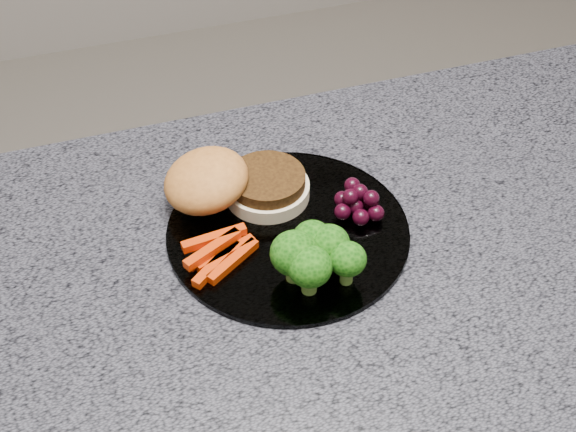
% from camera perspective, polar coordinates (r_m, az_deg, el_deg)
% --- Properties ---
extents(countertop, '(1.20, 0.60, 0.04)m').
position_cam_1_polar(countertop, '(0.86, 7.52, -3.75)').
color(countertop, '#504F59').
rests_on(countertop, island_cabinet).
extents(plate, '(0.26, 0.26, 0.01)m').
position_cam_1_polar(plate, '(0.86, -0.00, -1.11)').
color(plate, white).
rests_on(plate, countertop).
extents(burger, '(0.17, 0.11, 0.05)m').
position_cam_1_polar(burger, '(0.88, -4.27, 2.18)').
color(burger, beige).
rests_on(burger, plate).
extents(carrot_sticks, '(0.08, 0.07, 0.02)m').
position_cam_1_polar(carrot_sticks, '(0.82, -4.91, -2.58)').
color(carrot_sticks, red).
rests_on(carrot_sticks, plate).
extents(broccoli, '(0.09, 0.08, 0.06)m').
position_cam_1_polar(broccoli, '(0.79, 1.90, -2.70)').
color(broccoli, olive).
rests_on(broccoli, plate).
extents(grape_bunch, '(0.05, 0.06, 0.03)m').
position_cam_1_polar(grape_bunch, '(0.87, 5.02, 1.03)').
color(grape_bunch, black).
rests_on(grape_bunch, plate).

